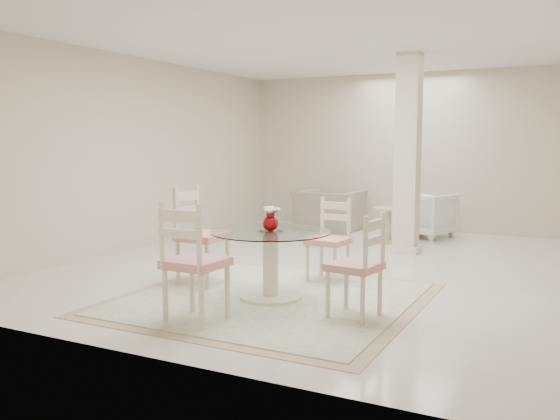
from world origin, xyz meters
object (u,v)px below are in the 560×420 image
at_px(side_table, 389,226).
at_px(armchair_white, 426,214).
at_px(dining_table, 271,265).
at_px(recliner_taupe, 329,210).
at_px(dining_chair_north, 331,233).
at_px(dining_chair_west, 197,228).
at_px(dining_chair_south, 191,254).
at_px(red_vase, 271,219).
at_px(dining_chair_east, 361,258).
at_px(column, 408,154).

bearing_deg(side_table, armchair_white, 62.78).
height_order(dining_table, armchair_white, armchair_white).
relative_size(recliner_taupe, armchair_white, 1.34).
distance_m(dining_chair_north, dining_chair_west, 1.45).
bearing_deg(dining_chair_south, side_table, -91.77).
bearing_deg(red_vase, armchair_white, 84.69).
distance_m(dining_table, armchair_white, 4.57).
distance_m(dining_table, side_table, 3.79).
relative_size(dining_chair_north, armchair_white, 1.26).
relative_size(armchair_white, side_table, 1.50).
bearing_deg(recliner_taupe, dining_chair_west, 97.29).
distance_m(dining_chair_east, dining_chair_south, 1.44).
bearing_deg(recliner_taupe, column, 143.57).
bearing_deg(armchair_white, dining_chair_east, 115.74).
distance_m(dining_chair_east, recliner_taupe, 5.26).
bearing_deg(column, recliner_taupe, 139.65).
height_order(column, dining_chair_east, column).
height_order(dining_table, side_table, dining_table).
xyz_separation_m(column, red_vase, (-0.50, -3.03, -0.57)).
distance_m(column, red_vase, 3.13).
relative_size(dining_chair_north, side_table, 1.90).
bearing_deg(recliner_taupe, dining_chair_north, 116.51).
xyz_separation_m(dining_chair_east, dining_chair_south, (-1.20, -0.78, 0.07)).
bearing_deg(dining_chair_south, column, -98.90).
distance_m(red_vase, recliner_taupe, 4.72).
height_order(dining_table, dining_chair_north, dining_chair_north).
bearing_deg(red_vase, recliner_taupe, 105.49).
bearing_deg(dining_chair_south, red_vase, -100.94).
relative_size(dining_table, dining_chair_west, 1.01).
xyz_separation_m(red_vase, dining_chair_east, (0.99, -0.22, -0.25)).
height_order(dining_chair_west, side_table, dining_chair_west).
bearing_deg(armchair_white, column, 111.98).
xyz_separation_m(dining_table, dining_chair_east, (0.99, -0.22, 0.19)).
distance_m(dining_table, red_vase, 0.44).
height_order(dining_chair_north, dining_chair_west, dining_chair_west).
bearing_deg(column, red_vase, -99.41).
height_order(red_vase, armchair_white, red_vase).
relative_size(dining_chair_east, recliner_taupe, 0.95).
xyz_separation_m(dining_chair_west, armchair_white, (1.42, 4.33, -0.25)).
bearing_deg(column, dining_chair_west, -118.08).
distance_m(dining_chair_north, dining_chair_south, 2.04).
relative_size(dining_table, armchair_white, 1.47).
distance_m(red_vase, dining_chair_south, 1.04).
relative_size(red_vase, recliner_taupe, 0.22).
distance_m(dining_chair_east, dining_chair_west, 2.04).
xyz_separation_m(dining_chair_east, side_table, (-0.96, 4.01, -0.29)).
distance_m(recliner_taupe, side_table, 1.49).
height_order(column, dining_chair_south, column).
bearing_deg(red_vase, side_table, 89.51).
bearing_deg(armchair_white, dining_table, 103.64).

